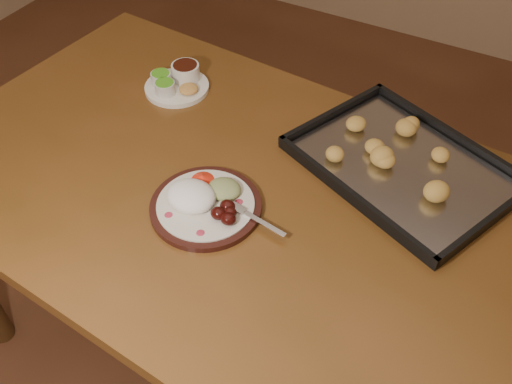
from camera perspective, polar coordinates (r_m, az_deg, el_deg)
The scene contains 5 objects.
ground at distance 2.03m, azimuth -6.06°, elevation -9.56°, with size 4.00×4.00×0.00m, color brown.
dining_table at distance 1.36m, azimuth -2.08°, elevation -2.23°, with size 1.57×1.02×0.75m.
dinner_plate at distance 1.23m, azimuth -5.21°, elevation -0.96°, with size 0.31×0.24×0.06m.
condiment_saucer at distance 1.57m, azimuth -7.91°, elevation 10.87°, with size 0.17×0.17×0.06m.
baking_tray at distance 1.36m, azimuth 14.48°, elevation 2.74°, with size 0.57×0.51×0.05m.
Camera 1 is at (0.74, -0.90, 1.66)m, focal length 40.00 mm.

